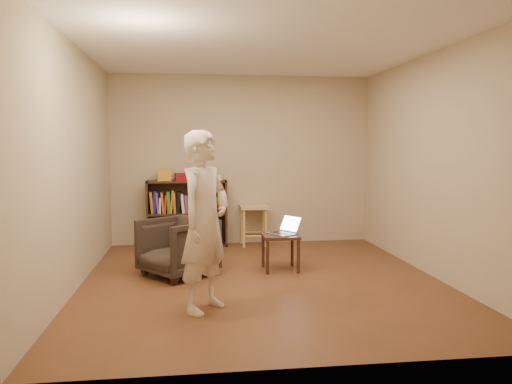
{
  "coord_description": "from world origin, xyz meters",
  "views": [
    {
      "loc": [
        -0.78,
        -5.48,
        1.52
      ],
      "look_at": [
        -0.02,
        0.35,
        0.97
      ],
      "focal_mm": 35.0,
      "sensor_mm": 36.0,
      "label": 1
    }
  ],
  "objects": [
    {
      "name": "floor",
      "position": [
        0.0,
        0.0,
        0.0
      ],
      "size": [
        4.5,
        4.5,
        0.0
      ],
      "primitive_type": "plane",
      "color": "#4F3319",
      "rests_on": "ground"
    },
    {
      "name": "ceiling",
      "position": [
        0.0,
        0.0,
        2.6
      ],
      "size": [
        4.5,
        4.5,
        0.0
      ],
      "primitive_type": "plane",
      "color": "white",
      "rests_on": "wall_back"
    },
    {
      "name": "wall_back",
      "position": [
        0.0,
        2.25,
        1.3
      ],
      "size": [
        4.0,
        0.0,
        4.0
      ],
      "primitive_type": "plane",
      "rotation": [
        1.57,
        0.0,
        0.0
      ],
      "color": "#BAAF8D",
      "rests_on": "floor"
    },
    {
      "name": "wall_left",
      "position": [
        -2.0,
        0.0,
        1.3
      ],
      "size": [
        0.0,
        4.5,
        4.5
      ],
      "primitive_type": "plane",
      "rotation": [
        1.57,
        0.0,
        1.57
      ],
      "color": "#BAAF8D",
      "rests_on": "floor"
    },
    {
      "name": "wall_right",
      "position": [
        2.0,
        0.0,
        1.3
      ],
      "size": [
        0.0,
        4.5,
        4.5
      ],
      "primitive_type": "plane",
      "rotation": [
        1.57,
        0.0,
        -1.57
      ],
      "color": "#BAAF8D",
      "rests_on": "floor"
    },
    {
      "name": "bookshelf",
      "position": [
        -0.85,
        2.09,
        0.44
      ],
      "size": [
        1.2,
        0.3,
        1.0
      ],
      "color": "black",
      "rests_on": "floor"
    },
    {
      "name": "box_yellow",
      "position": [
        -1.18,
        2.07,
        1.08
      ],
      "size": [
        0.22,
        0.17,
        0.17
      ],
      "primitive_type": "cube",
      "rotation": [
        0.0,
        0.0,
        0.1
      ],
      "color": "gold",
      "rests_on": "bookshelf"
    },
    {
      "name": "red_cloth",
      "position": [
        -0.86,
        2.1,
        1.06
      ],
      "size": [
        0.36,
        0.28,
        0.11
      ],
      "primitive_type": "cube",
      "rotation": [
        0.0,
        0.0,
        0.11
      ],
      "color": "maroon",
      "rests_on": "bookshelf"
    },
    {
      "name": "box_green",
      "position": [
        -0.51,
        2.07,
        1.08
      ],
      "size": [
        0.18,
        0.18,
        0.16
      ],
      "primitive_type": "cube",
      "rotation": [
        0.0,
        0.0,
        0.19
      ],
      "color": "#2A7E21",
      "rests_on": "bookshelf"
    },
    {
      "name": "box_white",
      "position": [
        -0.38,
        2.08,
        1.04
      ],
      "size": [
        0.11,
        0.11,
        0.08
      ],
      "primitive_type": "cube",
      "rotation": [
        0.0,
        0.0,
        -0.16
      ],
      "color": "white",
      "rests_on": "bookshelf"
    },
    {
      "name": "stool",
      "position": [
        0.16,
        2.03,
        0.49
      ],
      "size": [
        0.42,
        0.42,
        0.61
      ],
      "color": "tan",
      "rests_on": "floor"
    },
    {
      "name": "armchair",
      "position": [
        -0.95,
        0.34,
        0.34
      ],
      "size": [
        1.04,
        1.03,
        0.68
      ],
      "primitive_type": "imported",
      "rotation": [
        0.0,
        0.0,
        -0.88
      ],
      "color": "#302820",
      "rests_on": "floor"
    },
    {
      "name": "side_table",
      "position": [
        0.29,
        0.45,
        0.37
      ],
      "size": [
        0.43,
        0.43,
        0.44
      ],
      "color": "black",
      "rests_on": "floor"
    },
    {
      "name": "laptop",
      "position": [
        0.35,
        0.49,
        0.49
      ],
      "size": [
        0.45,
        0.44,
        0.22
      ],
      "rotation": [
        0.0,
        0.0,
        -1.01
      ],
      "color": "#BCBCC1",
      "rests_on": "side_table"
    },
    {
      "name": "person",
      "position": [
        -0.66,
        -0.94,
        0.83
      ],
      "size": [
        0.69,
        0.72,
        1.66
      ],
      "primitive_type": "imported",
      "rotation": [
        0.0,
        0.0,
        0.91
      ],
      "color": "beige",
      "rests_on": "floor"
    }
  ]
}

